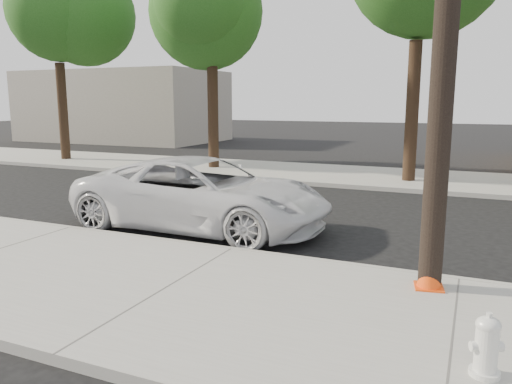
% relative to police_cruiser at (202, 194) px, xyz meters
% --- Properties ---
extents(ground, '(120.00, 120.00, 0.00)m').
position_rel_police_cruiser_xyz_m(ground, '(1.53, 0.55, -0.82)').
color(ground, black).
rests_on(ground, ground).
extents(near_sidewalk, '(90.00, 4.40, 0.15)m').
position_rel_police_cruiser_xyz_m(near_sidewalk, '(1.53, -3.75, -0.74)').
color(near_sidewalk, gray).
rests_on(near_sidewalk, ground).
extents(far_sidewalk, '(90.00, 5.00, 0.15)m').
position_rel_police_cruiser_xyz_m(far_sidewalk, '(1.53, 9.05, -0.74)').
color(far_sidewalk, gray).
rests_on(far_sidewalk, ground).
extents(curb_near, '(90.00, 0.12, 0.16)m').
position_rel_police_cruiser_xyz_m(curb_near, '(1.53, -1.55, -0.74)').
color(curb_near, '#9E9B93').
rests_on(curb_near, ground).
extents(building_far, '(14.00, 8.00, 5.00)m').
position_rel_police_cruiser_xyz_m(building_far, '(-18.47, 20.55, 1.68)').
color(building_far, gray).
rests_on(building_far, ground).
extents(tree_a, '(4.65, 4.50, 9.00)m').
position_rel_police_cruiser_xyz_m(tree_a, '(-12.27, 8.40, 5.71)').
color(tree_a, black).
rests_on(tree_a, far_sidewalk).
extents(tree_b, '(4.34, 4.20, 8.45)m').
position_rel_police_cruiser_xyz_m(tree_b, '(-4.28, 8.61, 5.33)').
color(tree_b, black).
rests_on(tree_b, far_sidewalk).
extents(police_cruiser, '(5.89, 2.74, 1.63)m').
position_rel_police_cruiser_xyz_m(police_cruiser, '(0.00, 0.00, 0.00)').
color(police_cruiser, silver).
rests_on(police_cruiser, ground).
extents(fire_hydrant, '(0.34, 0.31, 0.63)m').
position_rel_police_cruiser_xyz_m(fire_hydrant, '(5.86, -4.51, -0.36)').
color(fire_hydrant, silver).
rests_on(fire_hydrant, near_sidewalk).
extents(traffic_cone, '(0.48, 0.48, 0.80)m').
position_rel_police_cruiser_xyz_m(traffic_cone, '(5.13, -2.19, -0.28)').
color(traffic_cone, '#FD490D').
rests_on(traffic_cone, near_sidewalk).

